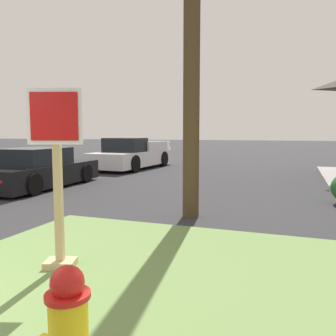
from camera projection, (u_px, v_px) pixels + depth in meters
name	position (u px, v px, depth m)	size (l,w,h in m)	color
grass_corner_patch	(127.00, 289.00, 3.78)	(5.10, 5.07, 0.08)	#668447
stop_sign	(58.00, 185.00, 4.21)	(0.63, 0.38, 2.16)	tan
manhole_cover	(10.00, 248.00, 5.24)	(0.70, 0.70, 0.02)	black
parked_sedan_black	(39.00, 170.00, 11.06)	(2.00, 4.48, 1.25)	black
pickup_truck_white	(132.00, 156.00, 16.90)	(2.25, 5.40, 1.48)	silver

